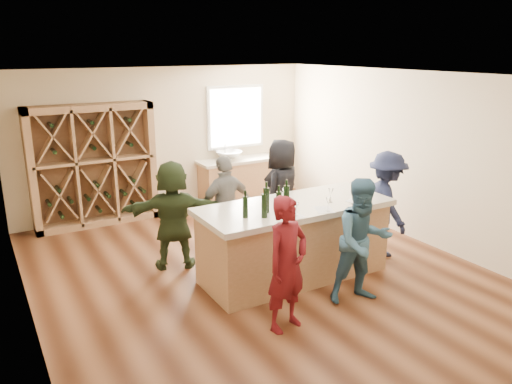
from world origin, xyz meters
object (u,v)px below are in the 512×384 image
person_near_right (363,241)px  person_far_right (282,191)px  wine_bottle_a (245,207)px  person_server (386,204)px  wine_bottle_b (264,206)px  wine_bottle_e (286,197)px  wine_bottle_d (279,203)px  wine_bottle_c (266,200)px  person_near_left (287,264)px  tasting_counter_base (294,243)px  person_far_mid (226,207)px  wine_rack (94,166)px  person_far_left (173,215)px  sink (229,155)px

person_near_right → person_far_right: 2.26m
wine_bottle_a → person_server: bearing=2.6°
wine_bottle_b → wine_bottle_e: wine_bottle_e is taller
wine_bottle_a → wine_bottle_d: bearing=-9.0°
wine_bottle_c → person_near_left: person_near_left is taller
wine_bottle_c → person_near_left: 1.12m
wine_bottle_c → person_server: 2.25m
tasting_counter_base → person_far_mid: (-0.49, 1.14, 0.30)m
wine_bottle_a → wine_bottle_e: 0.64m
person_near_left → person_near_right: person_near_right is taller
wine_bottle_a → wine_rack: bearing=105.1°
wine_bottle_e → person_far_right: (0.81, 1.35, -0.37)m
tasting_counter_base → person_far_mid: size_ratio=1.63×
tasting_counter_base → wine_bottle_c: size_ratio=7.82×
wine_bottle_b → wine_bottle_c: 0.21m
wine_bottle_b → wine_bottle_e: size_ratio=0.97×
person_far_mid → person_far_left: bearing=-5.8°
wine_bottle_a → person_far_right: (1.45, 1.39, -0.35)m
person_server → person_far_left: bearing=86.5°
person_near_right → person_server: bearing=49.2°
person_near_right → wine_rack: bearing=128.7°
wine_bottle_c → person_far_right: bearing=50.1°
sink → person_far_mid: size_ratio=0.34×
person_near_left → person_far_right: person_far_right is taller
wine_bottle_b → wine_bottle_e: (0.43, 0.15, 0.01)m
wine_rack → sink: 2.70m
tasting_counter_base → wine_bottle_e: wine_bottle_e is taller
person_far_left → wine_bottle_b: bearing=136.3°
wine_bottle_a → person_far_right: 2.04m
wine_bottle_a → person_near_right: bearing=-35.4°
person_far_left → person_near_right: bearing=148.4°
sink → wine_bottle_b: 4.12m
person_near_left → person_server: (2.52, 1.04, 0.02)m
person_near_right → person_server: person_server is taller
wine_bottle_c → person_near_right: bearing=-46.3°
wine_bottle_c → person_far_mid: (0.04, 1.25, -0.45)m
wine_bottle_a → wine_bottle_e: wine_bottle_e is taller
wine_rack → person_far_right: (2.48, -2.41, -0.23)m
sink → wine_bottle_b: bearing=-110.9°
person_far_mid → tasting_counter_base: bearing=108.4°
wine_bottle_d → wine_rack: bearing=110.9°
wine_rack → wine_bottle_e: size_ratio=6.83×
wine_bottle_e → person_near_left: bearing=-122.6°
person_server → person_far_left: (-3.02, 1.20, -0.01)m
tasting_counter_base → wine_bottle_a: size_ratio=9.30×
sink → wine_bottle_c: 3.92m
wine_rack → wine_bottle_d: 4.14m
person_far_mid → person_far_left: (-0.85, 0.01, 0.01)m
wine_rack → wine_bottle_b: size_ratio=7.05×
person_near_right → wine_bottle_c: bearing=146.9°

